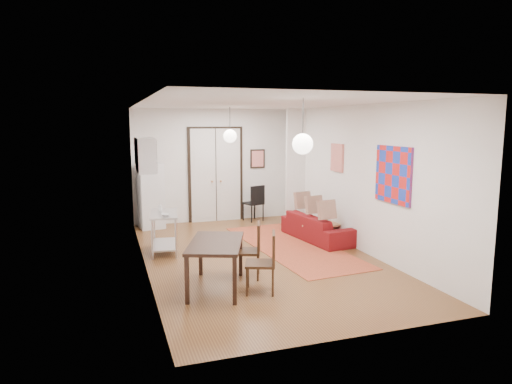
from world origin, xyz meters
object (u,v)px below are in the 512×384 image
object	(u,v)px
kitchen_counter	(164,228)
dining_chair_near	(245,245)
coffee_table	(323,227)
black_side_chair	(252,199)
sofa	(318,227)
dining_chair_far	(258,256)
dining_table	(216,247)
fridge	(151,196)

from	to	relation	value
kitchen_counter	dining_chair_near	xyz separation A→B (m)	(1.10, -1.85, 0.04)
dining_chair_near	coffee_table	bearing A→B (deg)	146.33
kitchen_counter	black_side_chair	distance (m)	3.48
sofa	black_side_chair	bearing A→B (deg)	9.12
dining_chair_far	coffee_table	bearing A→B (deg)	156.22
sofa	kitchen_counter	world-z (taller)	kitchen_counter
sofa	dining_chair_far	xyz separation A→B (m)	(-2.21, -2.48, 0.25)
coffee_table	dining_table	bearing A→B (deg)	-143.80
kitchen_counter	coffee_table	bearing A→B (deg)	4.96
sofa	black_side_chair	distance (m)	2.53
coffee_table	kitchen_counter	xyz separation A→B (m)	(-3.38, 0.18, 0.18)
dining_chair_far	kitchen_counter	bearing A→B (deg)	-136.42
fridge	dining_chair_near	xyz separation A→B (m)	(1.14, -4.09, -0.26)
fridge	dining_table	xyz separation A→B (m)	(0.54, -4.54, -0.13)
sofa	dining_chair_far	distance (m)	3.33
sofa	fridge	world-z (taller)	fridge
kitchen_counter	fridge	bearing A→B (deg)	99.05
dining_chair_near	dining_chair_far	size ratio (longest dim) A/B	1.00
kitchen_counter	dining_table	size ratio (longest dim) A/B	0.71
fridge	black_side_chair	size ratio (longest dim) A/B	1.67
coffee_table	black_side_chair	distance (m)	2.66
dining_chair_near	dining_chair_far	world-z (taller)	same
kitchen_counter	fridge	xyz separation A→B (m)	(-0.04, 2.25, 0.30)
dining_chair_near	dining_table	bearing A→B (deg)	-33.43
dining_chair_far	sofa	bearing A→B (deg)	158.43
coffee_table	dining_chair_near	xyz separation A→B (m)	(-2.28, -1.67, 0.22)
coffee_table	dining_chair_near	bearing A→B (deg)	-143.85
kitchen_counter	dining_chair_near	world-z (taller)	dining_chair_near
sofa	fridge	size ratio (longest dim) A/B	1.22
coffee_table	kitchen_counter	bearing A→B (deg)	176.96
kitchen_counter	fridge	world-z (taller)	fridge
black_side_chair	dining_table	bearing A→B (deg)	47.21
coffee_table	fridge	size ratio (longest dim) A/B	0.58
kitchen_counter	dining_chair_far	distance (m)	2.78
fridge	dining_table	size ratio (longest dim) A/B	1.03
dining_chair_far	black_side_chair	world-z (taller)	black_side_chair
sofa	dining_chair_near	bearing A→B (deg)	120.81
dining_chair_far	black_side_chair	bearing A→B (deg)	-176.58
kitchen_counter	black_side_chair	bearing A→B (deg)	50.25
coffee_table	dining_chair_far	size ratio (longest dim) A/B	0.98
dining_chair_near	kitchen_counter	bearing A→B (deg)	-128.99
fridge	kitchen_counter	bearing A→B (deg)	-96.95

